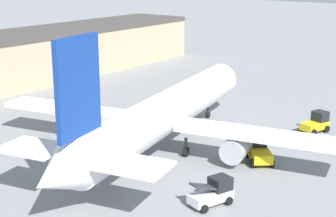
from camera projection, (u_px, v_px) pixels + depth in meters
name	position (u px, v px, depth m)	size (l,w,h in m)	color
ground_plane	(168.00, 147.00, 48.64)	(400.00, 400.00, 0.00)	gray
airplane	(163.00, 114.00, 46.81)	(36.96, 33.75, 12.27)	silver
ground_crew_worker	(249.00, 132.00, 50.25)	(0.37, 0.37, 1.69)	#1E2338
baggage_tug	(258.00, 149.00, 45.03)	(3.81, 3.59, 2.34)	yellow
belt_loader_truck	(213.00, 192.00, 36.84)	(3.52, 2.56, 1.97)	silver
pushback_tug	(316.00, 123.00, 52.94)	(3.28, 2.60, 2.12)	yellow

